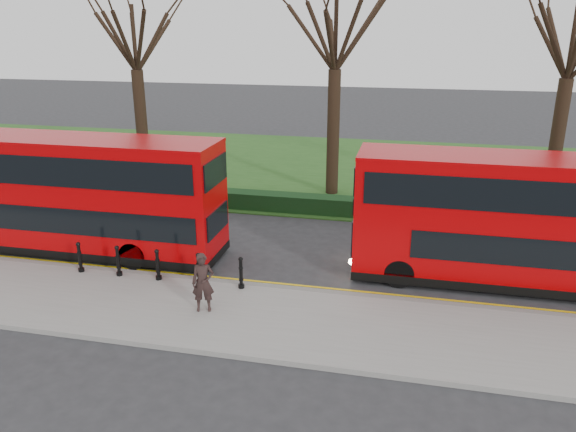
% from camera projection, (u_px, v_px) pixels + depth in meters
% --- Properties ---
extents(ground, '(120.00, 120.00, 0.00)m').
position_uv_depth(ground, '(230.00, 272.00, 19.11)').
color(ground, '#28282B').
rests_on(ground, ground).
extents(pavement, '(60.00, 4.00, 0.15)m').
position_uv_depth(pavement, '(198.00, 312.00, 16.32)').
color(pavement, gray).
rests_on(pavement, ground).
extents(kerb, '(60.00, 0.25, 0.16)m').
position_uv_depth(kerb, '(221.00, 283.00, 18.17)').
color(kerb, slate).
rests_on(kerb, ground).
extents(grass_verge, '(60.00, 18.00, 0.06)m').
position_uv_depth(grass_verge, '(310.00, 167.00, 32.95)').
color(grass_verge, '#244E1A').
rests_on(grass_verge, ground).
extents(hedge, '(60.00, 0.90, 0.80)m').
position_uv_depth(hedge, '(277.00, 202.00, 25.26)').
color(hedge, black).
rests_on(hedge, ground).
extents(yellow_line_outer, '(60.00, 0.10, 0.01)m').
position_uv_depth(yellow_line_outer, '(224.00, 281.00, 18.47)').
color(yellow_line_outer, yellow).
rests_on(yellow_line_outer, ground).
extents(yellow_line_inner, '(60.00, 0.10, 0.01)m').
position_uv_depth(yellow_line_inner, '(226.00, 278.00, 18.65)').
color(yellow_line_inner, yellow).
rests_on(yellow_line_inner, ground).
extents(tree_left, '(6.79, 6.79, 10.61)m').
position_uv_depth(tree_left, '(133.00, 30.00, 27.49)').
color(tree_left, black).
rests_on(tree_left, ground).
extents(tree_mid, '(7.00, 7.00, 10.94)m').
position_uv_depth(tree_mid, '(336.00, 25.00, 25.35)').
color(tree_mid, black).
rests_on(tree_mid, ground).
extents(tree_right, '(6.76, 6.76, 10.56)m').
position_uv_depth(tree_right, '(574.00, 33.00, 23.37)').
color(tree_right, black).
rests_on(tree_right, ground).
extents(bollard_row, '(5.75, 0.15, 1.00)m').
position_uv_depth(bollard_row, '(158.00, 265.00, 18.07)').
color(bollard_row, black).
rests_on(bollard_row, pavement).
extents(bus_lead, '(10.69, 2.46, 4.25)m').
position_uv_depth(bus_lead, '(76.00, 196.00, 20.23)').
color(bus_lead, '#AB0104').
rests_on(bus_lead, ground).
extents(bus_rear, '(10.52, 2.42, 4.19)m').
position_uv_depth(bus_rear, '(524.00, 223.00, 17.58)').
color(bus_rear, '#AB0104').
rests_on(bus_rear, ground).
extents(pedestrian, '(0.73, 0.59, 1.75)m').
position_uv_depth(pedestrian, '(203.00, 283.00, 15.99)').
color(pedestrian, black).
rests_on(pedestrian, pavement).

